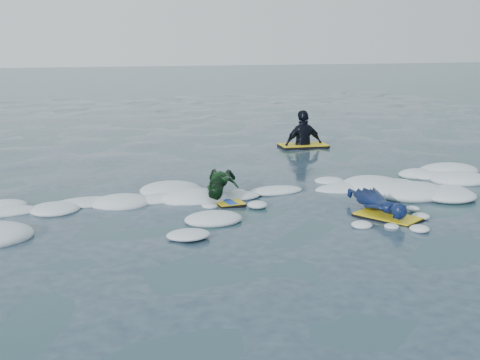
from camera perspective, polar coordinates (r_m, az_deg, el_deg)
name	(u,v)px	position (r m, az deg, el deg)	size (l,w,h in m)	color
ground	(215,226)	(8.63, -2.38, -4.35)	(120.00, 120.00, 0.00)	#1B3841
foam_band	(198,207)	(9.59, -4.05, -2.60)	(12.00, 3.10, 0.30)	silver
prone_woman_unit	(380,204)	(9.28, 13.12, -2.27)	(0.90, 1.48, 0.36)	black
prone_child_unit	(222,186)	(9.95, -1.73, -0.57)	(1.01, 1.33, 0.47)	black
waiting_rider_unit	(303,146)	(15.08, 6.02, 3.23)	(1.25, 0.76, 1.79)	black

